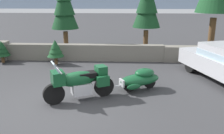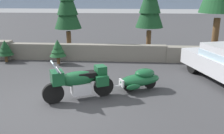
% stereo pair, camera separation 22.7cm
% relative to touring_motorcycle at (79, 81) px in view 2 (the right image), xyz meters
% --- Properties ---
extents(ground_plane, '(80.00, 80.00, 0.00)m').
position_rel_touring_motorcycle_xyz_m(ground_plane, '(-0.62, -0.30, -0.62)').
color(ground_plane, '#38383A').
extents(stone_guard_wall, '(24.00, 0.64, 0.95)m').
position_rel_touring_motorcycle_xyz_m(stone_guard_wall, '(-1.14, 4.99, -0.19)').
color(stone_guard_wall, slate).
rests_on(stone_guard_wall, ground).
extents(touring_motorcycle, '(2.13, 1.35, 1.33)m').
position_rel_touring_motorcycle_xyz_m(touring_motorcycle, '(0.00, 0.00, 0.00)').
color(touring_motorcycle, black).
rests_on(touring_motorcycle, ground).
extents(car_shaped_trailer, '(2.13, 1.31, 0.76)m').
position_rel_touring_motorcycle_xyz_m(car_shaped_trailer, '(1.97, 0.98, -0.21)').
color(car_shaped_trailer, black).
rests_on(car_shaped_trailer, ground).
extents(pine_tree_secondary, '(1.48, 1.48, 4.48)m').
position_rel_touring_motorcycle_xyz_m(pine_tree_secondary, '(-1.87, 6.29, 2.18)').
color(pine_tree_secondary, brown).
rests_on(pine_tree_secondary, ground).
extents(pine_tree_far_right, '(1.52, 1.52, 4.68)m').
position_rel_touring_motorcycle_xyz_m(pine_tree_far_right, '(2.60, 6.57, 2.30)').
color(pine_tree_far_right, brown).
rests_on(pine_tree_far_right, ground).
extents(pine_sapling_near, '(0.81, 0.81, 1.20)m').
position_rel_touring_motorcycle_xyz_m(pine_sapling_near, '(-1.90, 4.17, 0.13)').
color(pine_sapling_near, brown).
rests_on(pine_sapling_near, ground).
extents(pine_sapling_farther, '(0.79, 0.79, 1.09)m').
position_rel_touring_motorcycle_xyz_m(pine_sapling_farther, '(-4.63, 4.35, 0.06)').
color(pine_sapling_farther, brown).
rests_on(pine_sapling_farther, ground).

